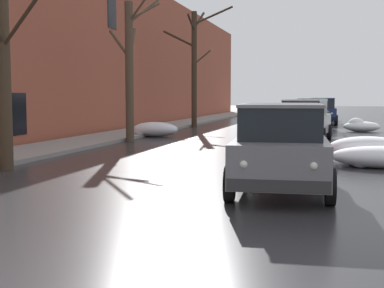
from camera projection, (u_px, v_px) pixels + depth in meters
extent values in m
cube|color=gray|center=(94.00, 140.00, 23.11)|extent=(2.61, 80.00, 0.14)
cube|color=#9E4C38|center=(55.00, 38.00, 23.16)|extent=(0.60, 80.00, 9.00)
cube|color=black|center=(18.00, 114.00, 20.06)|extent=(0.08, 1.10, 1.60)
cube|color=black|center=(112.00, 13.00, 28.31)|extent=(0.08, 1.10, 1.60)
ellipsoid|color=white|center=(155.00, 129.00, 25.66)|extent=(2.26, 1.30, 0.71)
ellipsoid|color=white|center=(149.00, 132.00, 25.70)|extent=(0.59, 0.49, 0.49)
ellipsoid|color=white|center=(141.00, 131.00, 25.59)|extent=(0.70, 0.58, 0.58)
ellipsoid|color=white|center=(383.00, 157.00, 14.59)|extent=(2.79, 1.12, 0.60)
ellipsoid|color=white|center=(361.00, 158.00, 14.61)|extent=(0.64, 0.54, 0.54)
ellipsoid|color=white|center=(369.00, 149.00, 15.75)|extent=(2.42, 1.26, 0.78)
ellipsoid|color=white|center=(372.00, 149.00, 15.95)|extent=(0.89, 0.74, 0.74)
ellipsoid|color=white|center=(362.00, 127.00, 29.17)|extent=(1.96, 1.15, 0.57)
ellipsoid|color=white|center=(356.00, 125.00, 29.27)|extent=(0.91, 0.76, 0.76)
cylinder|color=#423323|center=(3.00, 44.00, 14.00)|extent=(0.37, 0.37, 6.68)
cylinder|color=#423323|center=(20.00, 22.00, 13.24)|extent=(1.82, 1.15, 1.16)
cylinder|color=#423323|center=(0.00, 23.00, 14.61)|extent=(0.99, 1.25, 0.83)
cylinder|color=#4C3D2D|center=(129.00, 72.00, 22.75)|extent=(0.35, 0.35, 5.96)
cylinder|color=#4C3D2D|center=(120.00, 44.00, 23.09)|extent=(1.27, 0.81, 1.33)
cylinder|color=#4C3D2D|center=(140.00, 6.00, 22.08)|extent=(1.34, 0.67, 1.27)
cylinder|color=#4C3D2D|center=(132.00, 44.00, 23.42)|extent=(0.49, 1.66, 1.60)
cylinder|color=#4C3D2D|center=(148.00, 8.00, 23.07)|extent=(1.30, 1.61, 1.55)
cylinder|color=#4C3D2D|center=(144.00, 12.00, 22.92)|extent=(1.08, 1.22, 0.90)
cylinder|color=#382B1E|center=(194.00, 70.00, 33.33)|extent=(0.34, 0.34, 7.20)
cylinder|color=#382B1E|center=(191.00, 22.00, 32.39)|extent=(0.14, 1.49, 0.88)
cylinder|color=#382B1E|center=(202.00, 57.00, 33.55)|extent=(0.96, 0.95, 0.98)
cylinder|color=#382B1E|center=(179.00, 39.00, 33.77)|extent=(2.31, 0.88, 1.20)
cylinder|color=#382B1E|center=(213.00, 15.00, 32.86)|extent=(2.44, 0.41, 1.12)
cylinder|color=#382B1E|center=(199.00, 20.00, 33.49)|extent=(0.53, 1.16, 1.15)
cube|color=slate|center=(281.00, 156.00, 11.06)|extent=(2.10, 4.47, 0.80)
cube|color=black|center=(282.00, 120.00, 11.03)|extent=(1.76, 3.15, 0.68)
cube|color=slate|center=(282.00, 105.00, 11.00)|extent=(1.80, 3.21, 0.06)
cube|color=#303032|center=(278.00, 186.00, 9.00)|extent=(1.76, 0.25, 0.22)
cube|color=#303032|center=(283.00, 157.00, 13.16)|extent=(1.76, 0.25, 0.22)
cylinder|color=black|center=(330.00, 187.00, 9.60)|extent=(0.23, 0.69, 0.68)
cylinder|color=black|center=(230.00, 184.00, 9.94)|extent=(0.23, 0.69, 0.68)
cylinder|color=black|center=(322.00, 167.00, 12.24)|extent=(0.23, 0.69, 0.68)
cylinder|color=black|center=(243.00, 165.00, 12.58)|extent=(0.23, 0.69, 0.68)
sphere|color=silver|center=(314.00, 166.00, 8.83)|extent=(0.14, 0.14, 0.14)
sphere|color=silver|center=(244.00, 164.00, 9.05)|extent=(0.14, 0.14, 0.14)
cube|color=red|center=(289.00, 138.00, 17.21)|extent=(1.74, 4.41, 0.60)
cube|color=black|center=(290.00, 121.00, 17.37)|extent=(1.47, 2.31, 0.52)
cube|color=red|center=(291.00, 114.00, 17.35)|extent=(1.50, 2.36, 0.06)
cube|color=#520B0B|center=(282.00, 150.00, 15.18)|extent=(1.61, 0.16, 0.22)
cube|color=#520B0B|center=(295.00, 139.00, 19.28)|extent=(1.61, 0.16, 0.22)
cylinder|color=black|center=(313.00, 153.00, 15.71)|extent=(0.19, 0.60, 0.60)
cylinder|color=black|center=(257.00, 151.00, 16.18)|extent=(0.19, 0.60, 0.60)
cylinder|color=black|center=(318.00, 145.00, 18.31)|extent=(0.19, 0.60, 0.60)
cylinder|color=black|center=(269.00, 143.00, 18.77)|extent=(0.19, 0.60, 0.60)
sphere|color=silver|center=(301.00, 142.00, 14.98)|extent=(0.14, 0.14, 0.14)
sphere|color=silver|center=(263.00, 141.00, 15.28)|extent=(0.14, 0.14, 0.14)
cube|color=#B7B7BC|center=(305.00, 124.00, 23.07)|extent=(2.16, 4.65, 0.80)
cube|color=black|center=(306.00, 107.00, 23.05)|extent=(1.79, 3.28, 0.68)
cube|color=#B7B7BC|center=(306.00, 100.00, 23.02)|extent=(1.83, 3.35, 0.06)
cube|color=#525254|center=(297.00, 134.00, 21.03)|extent=(1.75, 0.27, 0.22)
cube|color=#525254|center=(311.00, 128.00, 25.17)|extent=(1.75, 0.27, 0.22)
cylinder|color=black|center=(323.00, 136.00, 21.49)|extent=(0.24, 0.69, 0.68)
cylinder|color=black|center=(278.00, 135.00, 22.10)|extent=(0.24, 0.69, 0.68)
cylinder|color=black|center=(329.00, 132.00, 24.12)|extent=(0.24, 0.69, 0.68)
cylinder|color=black|center=(289.00, 131.00, 24.73)|extent=(0.24, 0.69, 0.68)
sphere|color=silver|center=(312.00, 125.00, 20.78)|extent=(0.14, 0.14, 0.14)
sphere|color=silver|center=(283.00, 125.00, 21.16)|extent=(0.14, 0.14, 0.14)
cube|color=#1E5633|center=(312.00, 117.00, 30.47)|extent=(2.00, 4.71, 0.80)
cube|color=black|center=(312.00, 104.00, 30.45)|extent=(1.68, 3.31, 0.68)
cube|color=#1E5633|center=(312.00, 99.00, 30.42)|extent=(1.72, 3.38, 0.06)
cube|color=black|center=(312.00, 124.00, 28.29)|extent=(1.76, 0.20, 0.22)
cube|color=black|center=(311.00, 120.00, 32.70)|extent=(1.76, 0.20, 0.22)
cylinder|color=black|center=(329.00, 126.00, 28.92)|extent=(0.21, 0.69, 0.68)
cylinder|color=black|center=(295.00, 125.00, 29.30)|extent=(0.21, 0.69, 0.68)
cylinder|color=black|center=(327.00, 123.00, 31.71)|extent=(0.21, 0.69, 0.68)
cylinder|color=black|center=(296.00, 123.00, 32.10)|extent=(0.21, 0.69, 0.68)
sphere|color=silver|center=(323.00, 118.00, 28.10)|extent=(0.14, 0.14, 0.14)
sphere|color=silver|center=(301.00, 117.00, 28.35)|extent=(0.14, 0.14, 0.14)
cube|color=navy|center=(323.00, 113.00, 36.98)|extent=(1.86, 4.61, 0.80)
cube|color=black|center=(323.00, 103.00, 36.96)|extent=(1.59, 3.24, 0.68)
cube|color=navy|center=(323.00, 98.00, 36.93)|extent=(1.62, 3.30, 0.06)
cube|color=black|center=(323.00, 119.00, 34.84)|extent=(1.73, 0.16, 0.22)
cube|color=black|center=(322.00, 116.00, 39.17)|extent=(1.73, 0.16, 0.22)
cylinder|color=black|center=(336.00, 120.00, 35.43)|extent=(0.20, 0.68, 0.68)
cylinder|color=black|center=(309.00, 120.00, 35.85)|extent=(0.20, 0.68, 0.68)
cylinder|color=black|center=(335.00, 118.00, 38.18)|extent=(0.20, 0.68, 0.68)
cylinder|color=black|center=(310.00, 118.00, 38.60)|extent=(0.20, 0.68, 0.68)
sphere|color=silver|center=(332.00, 113.00, 34.64)|extent=(0.14, 0.14, 0.14)
sphere|color=silver|center=(314.00, 113.00, 34.91)|extent=(0.14, 0.14, 0.14)
cube|color=black|center=(322.00, 113.00, 42.77)|extent=(1.70, 4.39, 0.60)
cube|color=black|center=(322.00, 106.00, 42.93)|extent=(1.45, 2.29, 0.52)
cube|color=black|center=(322.00, 103.00, 42.91)|extent=(1.49, 2.33, 0.06)
cube|color=black|center=(321.00, 116.00, 40.72)|extent=(1.64, 0.13, 0.22)
cube|color=black|center=(322.00, 114.00, 44.85)|extent=(1.64, 0.13, 0.22)
cylinder|color=black|center=(333.00, 117.00, 41.27)|extent=(0.18, 0.60, 0.60)
cylinder|color=black|center=(310.00, 117.00, 41.70)|extent=(0.18, 0.60, 0.60)
cylinder|color=black|center=(332.00, 116.00, 43.89)|extent=(0.18, 0.60, 0.60)
cylinder|color=black|center=(311.00, 116.00, 44.32)|extent=(0.18, 0.60, 0.60)
sphere|color=silver|center=(329.00, 113.00, 40.53)|extent=(0.14, 0.14, 0.14)
sphere|color=silver|center=(314.00, 113.00, 40.80)|extent=(0.14, 0.14, 0.14)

